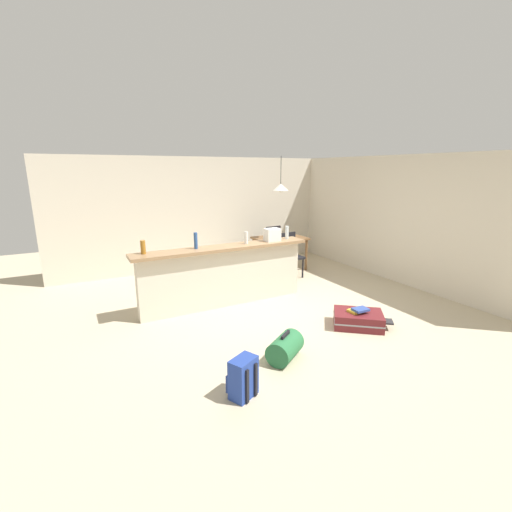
{
  "coord_description": "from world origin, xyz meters",
  "views": [
    {
      "loc": [
        -2.72,
        -4.6,
        2.23
      ],
      "look_at": [
        -0.0,
        0.45,
        0.8
      ],
      "focal_mm": 24.49,
      "sensor_mm": 36.0,
      "label": 1
    }
  ],
  "objects_px": {
    "bottle_white": "(246,238)",
    "dining_chair_near_partition": "(290,253)",
    "suitcase_flat_maroon": "(358,319)",
    "bottle_blue": "(196,241)",
    "dining_table": "(280,241)",
    "dining_chair_far_side": "(271,243)",
    "book_stack": "(358,310)",
    "pendant_lamp": "(281,187)",
    "bottle_clear": "(287,232)",
    "backpack_blue": "(243,378)",
    "bottle_amber": "(143,247)",
    "grocery_bag": "(272,235)",
    "duffel_bag_green": "(285,348)"
  },
  "relations": [
    {
      "from": "backpack_blue",
      "to": "book_stack",
      "type": "height_order",
      "value": "backpack_blue"
    },
    {
      "from": "duffel_bag_green",
      "to": "bottle_blue",
      "type": "bearing_deg",
      "value": 101.32
    },
    {
      "from": "grocery_bag",
      "to": "book_stack",
      "type": "bearing_deg",
      "value": -75.11
    },
    {
      "from": "dining_chair_near_partition",
      "to": "pendant_lamp",
      "type": "height_order",
      "value": "pendant_lamp"
    },
    {
      "from": "dining_chair_near_partition",
      "to": "pendant_lamp",
      "type": "bearing_deg",
      "value": 84.46
    },
    {
      "from": "bottle_amber",
      "to": "bottle_blue",
      "type": "relative_size",
      "value": 0.78
    },
    {
      "from": "dining_table",
      "to": "suitcase_flat_maroon",
      "type": "relative_size",
      "value": 1.29
    },
    {
      "from": "dining_table",
      "to": "duffel_bag_green",
      "type": "height_order",
      "value": "dining_table"
    },
    {
      "from": "bottle_amber",
      "to": "bottle_white",
      "type": "relative_size",
      "value": 1.01
    },
    {
      "from": "dining_chair_near_partition",
      "to": "backpack_blue",
      "type": "distance_m",
      "value": 4.19
    },
    {
      "from": "dining_chair_near_partition",
      "to": "backpack_blue",
      "type": "bearing_deg",
      "value": -130.06
    },
    {
      "from": "bottle_amber",
      "to": "grocery_bag",
      "type": "bearing_deg",
      "value": -2.04
    },
    {
      "from": "book_stack",
      "to": "backpack_blue",
      "type": "bearing_deg",
      "value": -163.29
    },
    {
      "from": "bottle_blue",
      "to": "grocery_bag",
      "type": "xyz_separation_m",
      "value": [
        1.37,
        -0.04,
        -0.02
      ]
    },
    {
      "from": "dining_table",
      "to": "book_stack",
      "type": "height_order",
      "value": "dining_table"
    },
    {
      "from": "bottle_amber",
      "to": "dining_chair_near_partition",
      "type": "height_order",
      "value": "bottle_amber"
    },
    {
      "from": "dining_table",
      "to": "dining_chair_far_side",
      "type": "bearing_deg",
      "value": 83.03
    },
    {
      "from": "bottle_white",
      "to": "backpack_blue",
      "type": "relative_size",
      "value": 0.48
    },
    {
      "from": "dining_chair_near_partition",
      "to": "dining_chair_far_side",
      "type": "bearing_deg",
      "value": 81.81
    },
    {
      "from": "dining_table",
      "to": "book_stack",
      "type": "xyz_separation_m",
      "value": [
        -0.6,
        -3.09,
        -0.39
      ]
    },
    {
      "from": "dining_chair_far_side",
      "to": "backpack_blue",
      "type": "distance_m",
      "value": 5.12
    },
    {
      "from": "bottle_clear",
      "to": "dining_table",
      "type": "bearing_deg",
      "value": 62.25
    },
    {
      "from": "dining_chair_far_side",
      "to": "dining_table",
      "type": "bearing_deg",
      "value": -96.97
    },
    {
      "from": "bottle_white",
      "to": "dining_chair_far_side",
      "type": "relative_size",
      "value": 0.22
    },
    {
      "from": "suitcase_flat_maroon",
      "to": "duffel_bag_green",
      "type": "distance_m",
      "value": 1.46
    },
    {
      "from": "bottle_white",
      "to": "dining_chair_far_side",
      "type": "bearing_deg",
      "value": 49.74
    },
    {
      "from": "book_stack",
      "to": "dining_chair_far_side",
      "type": "bearing_deg",
      "value": 79.55
    },
    {
      "from": "bottle_white",
      "to": "duffel_bag_green",
      "type": "distance_m",
      "value": 2.23
    },
    {
      "from": "bottle_clear",
      "to": "dining_chair_near_partition",
      "type": "bearing_deg",
      "value": 52.46
    },
    {
      "from": "bottle_white",
      "to": "bottle_clear",
      "type": "relative_size",
      "value": 0.87
    },
    {
      "from": "duffel_bag_green",
      "to": "grocery_bag",
      "type": "bearing_deg",
      "value": 63.45
    },
    {
      "from": "backpack_blue",
      "to": "book_stack",
      "type": "xyz_separation_m",
      "value": [
        2.18,
        0.65,
        0.05
      ]
    },
    {
      "from": "bottle_clear",
      "to": "dining_chair_near_partition",
      "type": "distance_m",
      "value": 1.2
    },
    {
      "from": "grocery_bag",
      "to": "duffel_bag_green",
      "type": "bearing_deg",
      "value": -116.55
    },
    {
      "from": "dining_chair_near_partition",
      "to": "pendant_lamp",
      "type": "xyz_separation_m",
      "value": [
        0.05,
        0.49,
        1.34
      ]
    },
    {
      "from": "bottle_white",
      "to": "dining_chair_near_partition",
      "type": "xyz_separation_m",
      "value": [
        1.46,
        0.85,
        -0.6
      ]
    },
    {
      "from": "bottle_amber",
      "to": "suitcase_flat_maroon",
      "type": "distance_m",
      "value": 3.32
    },
    {
      "from": "bottle_white",
      "to": "pendant_lamp",
      "type": "bearing_deg",
      "value": 41.62
    },
    {
      "from": "bottle_clear",
      "to": "dining_table",
      "type": "xyz_separation_m",
      "value": [
        0.72,
        1.37,
        -0.48
      ]
    },
    {
      "from": "dining_chair_far_side",
      "to": "backpack_blue",
      "type": "xyz_separation_m",
      "value": [
        -2.84,
        -4.25,
        -0.31
      ]
    },
    {
      "from": "dining_table",
      "to": "dining_chair_far_side",
      "type": "xyz_separation_m",
      "value": [
        0.06,
        0.5,
        -0.13
      ]
    },
    {
      "from": "dining_table",
      "to": "book_stack",
      "type": "relative_size",
      "value": 4.29
    },
    {
      "from": "bottle_clear",
      "to": "suitcase_flat_maroon",
      "type": "distance_m",
      "value": 2.01
    },
    {
      "from": "backpack_blue",
      "to": "duffel_bag_green",
      "type": "relative_size",
      "value": 0.74
    },
    {
      "from": "grocery_bag",
      "to": "pendant_lamp",
      "type": "distance_m",
      "value": 1.84
    },
    {
      "from": "grocery_bag",
      "to": "bottle_clear",
      "type": "bearing_deg",
      "value": 6.97
    },
    {
      "from": "suitcase_flat_maroon",
      "to": "bottle_blue",
      "type": "bearing_deg",
      "value": 136.6
    },
    {
      "from": "book_stack",
      "to": "dining_table",
      "type": "bearing_deg",
      "value": 78.99
    },
    {
      "from": "bottle_clear",
      "to": "dining_table",
      "type": "height_order",
      "value": "bottle_clear"
    },
    {
      "from": "grocery_bag",
      "to": "dining_chair_far_side",
      "type": "height_order",
      "value": "grocery_bag"
    }
  ]
}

